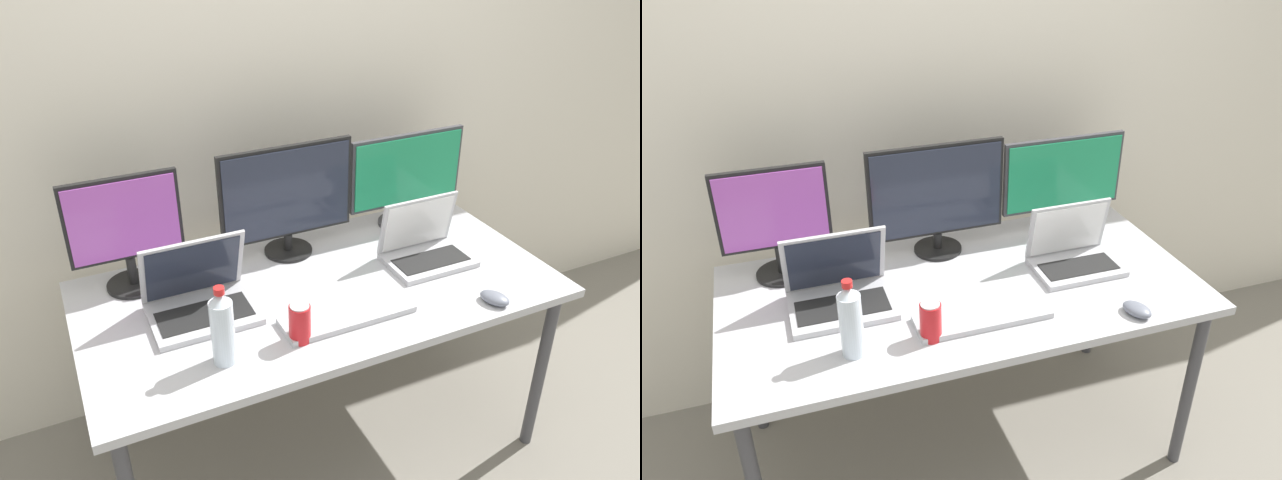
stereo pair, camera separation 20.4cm
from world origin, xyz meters
The scene contains 12 objects.
ground_plane centered at (0.00, 0.00, 0.00)m, with size 16.00×16.00×0.00m, color gray.
wall_back centered at (0.00, 0.59, 1.30)m, with size 7.00×0.08×2.60m, color silver.
work_desk centered at (0.00, 0.00, 0.68)m, with size 1.61×0.81×0.74m.
monitor_left centered at (-0.57, 0.28, 0.96)m, with size 0.37×0.18×0.40m.
monitor_center centered at (-0.01, 0.26, 0.96)m, with size 0.50×0.18×0.42m.
monitor_right centered at (0.50, 0.27, 0.95)m, with size 0.49×0.20×0.38m.
laptop_silver centered at (-0.41, 0.03, 0.80)m, with size 0.33×0.26×0.26m.
laptop_secondary centered at (0.42, 0.00, 0.79)m, with size 0.31×0.22×0.23m.
keyboard_main centered at (0.00, -0.20, 0.75)m, with size 0.43×0.14×0.02m, color #B2B2B7.
mouse_by_keyboard centered at (0.48, -0.33, 0.76)m, with size 0.07×0.10×0.03m, color slate.
water_bottle centered at (-0.41, -0.24, 0.86)m, with size 0.07×0.07×0.25m.
soda_can_near_keyboard centered at (-0.18, -0.24, 0.80)m, with size 0.07×0.07×0.13m.
Camera 1 is at (-0.77, -1.62, 1.91)m, focal length 35.00 mm.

